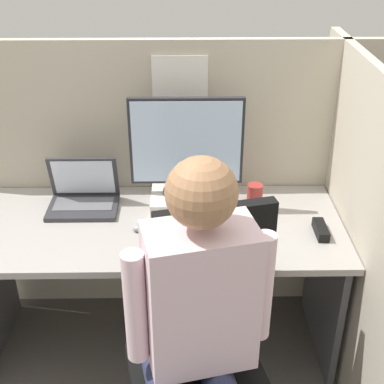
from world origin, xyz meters
TOP-DOWN VIEW (x-y plane):
  - cubicle_panel_back at (0.00, 0.70)m, footprint 2.12×0.05m
  - cubicle_panel_right at (0.84, 0.27)m, footprint 0.04×1.31m
  - desk at (0.00, 0.34)m, footprint 1.62×0.67m
  - paper_box at (0.14, 0.48)m, footprint 0.32×0.26m
  - monitor at (0.14, 0.48)m, footprint 0.49×0.21m
  - laptop at (-0.33, 0.49)m, footprint 0.31×0.22m
  - mouse at (-0.06, 0.28)m, footprint 0.06×0.04m
  - stapler at (0.70, 0.25)m, footprint 0.05×0.14m
  - carrot_toy at (0.18, 0.13)m, footprint 0.04×0.15m
  - office_chair at (0.20, -0.22)m, footprint 0.55×0.60m
  - person at (0.17, -0.36)m, footprint 0.47×0.45m
  - coffee_mug at (0.45, 0.51)m, footprint 0.07×0.07m

SIDE VIEW (x-z plane):
  - office_chair at x=0.20m, z-range 0.02..1.04m
  - desk at x=0.00m, z-range 0.19..0.89m
  - cubicle_panel_right at x=0.84m, z-range 0.00..1.41m
  - cubicle_panel_back at x=0.00m, z-range 0.00..1.41m
  - mouse at x=-0.06m, z-range 0.70..0.73m
  - stapler at x=0.70m, z-range 0.70..0.74m
  - carrot_toy at x=0.18m, z-range 0.70..0.75m
  - paper_box at x=0.14m, z-range 0.70..0.78m
  - laptop at x=-0.33m, z-range 0.63..0.86m
  - coffee_mug at x=0.45m, z-range 0.70..0.79m
  - person at x=0.17m, z-range 0.12..1.44m
  - monitor at x=0.14m, z-range 0.78..1.22m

